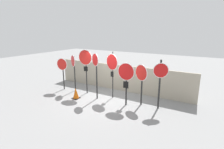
% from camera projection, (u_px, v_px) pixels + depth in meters
% --- Properties ---
extents(ground_plane, '(40.00, 40.00, 0.00)m').
position_uv_depth(ground_plane, '(104.00, 98.00, 9.76)').
color(ground_plane, gray).
extents(fence_back, '(9.13, 0.12, 1.61)m').
position_uv_depth(fence_back, '(119.00, 78.00, 10.96)').
color(fence_back, '#A89E89').
rests_on(fence_back, ground).
extents(stop_sign_0, '(0.75, 0.17, 2.02)m').
position_uv_depth(stop_sign_0, '(62.00, 67.00, 10.88)').
color(stop_sign_0, black).
rests_on(stop_sign_0, ground).
extents(stop_sign_1, '(0.62, 0.40, 2.25)m').
position_uv_depth(stop_sign_1, '(74.00, 65.00, 10.60)').
color(stop_sign_1, black).
rests_on(stop_sign_1, ground).
extents(stop_sign_2, '(0.89, 0.15, 2.62)m').
position_uv_depth(stop_sign_2, '(86.00, 61.00, 10.06)').
color(stop_sign_2, black).
rests_on(stop_sign_2, ground).
extents(stop_sign_3, '(0.62, 0.35, 2.53)m').
position_uv_depth(stop_sign_3, '(96.00, 67.00, 9.26)').
color(stop_sign_3, black).
rests_on(stop_sign_3, ground).
extents(stop_sign_4, '(0.84, 0.33, 2.59)m').
position_uv_depth(stop_sign_4, '(112.00, 65.00, 9.36)').
color(stop_sign_4, black).
rests_on(stop_sign_4, ground).
extents(stop_sign_5, '(0.87, 0.14, 2.18)m').
position_uv_depth(stop_sign_5, '(126.00, 76.00, 8.49)').
color(stop_sign_5, black).
rests_on(stop_sign_5, ground).
extents(stop_sign_6, '(0.74, 0.38, 2.09)m').
position_uv_depth(stop_sign_6, '(141.00, 77.00, 8.53)').
color(stop_sign_6, black).
rests_on(stop_sign_6, ground).
extents(stop_sign_7, '(0.65, 0.32, 2.39)m').
position_uv_depth(stop_sign_7, '(160.00, 77.00, 8.08)').
color(stop_sign_7, black).
rests_on(stop_sign_7, ground).
extents(traffic_cone_0, '(0.39, 0.39, 0.60)m').
position_uv_depth(traffic_cone_0, '(76.00, 93.00, 9.68)').
color(traffic_cone_0, black).
rests_on(traffic_cone_0, ground).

